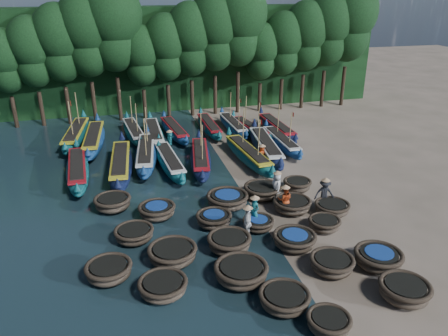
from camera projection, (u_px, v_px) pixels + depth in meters
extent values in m
plane|color=gray|center=(253.00, 209.00, 25.19)|extent=(120.00, 120.00, 0.00)
cube|color=black|center=(184.00, 58.00, 44.22)|extent=(40.00, 3.00, 10.00)
ellipsoid|color=#4D3E30|center=(329.00, 324.00, 16.21)|extent=(1.62, 1.62, 0.61)
torus|color=#362C20|center=(329.00, 318.00, 16.10)|extent=(1.71, 1.71, 0.18)
cylinder|color=black|center=(329.00, 318.00, 16.09)|extent=(1.27, 1.27, 0.06)
ellipsoid|color=#4D3E30|center=(404.00, 292.00, 17.80)|extent=(2.39, 2.39, 0.72)
torus|color=#362C20|center=(405.00, 286.00, 17.67)|extent=(2.14, 2.14, 0.22)
cylinder|color=black|center=(406.00, 285.00, 17.66)|extent=(1.62, 1.62, 0.07)
ellipsoid|color=#4D3E30|center=(163.00, 288.00, 18.13)|extent=(2.52, 2.52, 0.63)
torus|color=#362C20|center=(163.00, 282.00, 18.02)|extent=(2.10, 2.10, 0.19)
cylinder|color=black|center=(163.00, 282.00, 18.00)|extent=(1.60, 1.60, 0.06)
ellipsoid|color=#4D3E30|center=(241.00, 274.00, 18.93)|extent=(2.92, 2.92, 0.74)
torus|color=#362C20|center=(241.00, 267.00, 18.79)|extent=(2.40, 2.40, 0.22)
cylinder|color=black|center=(241.00, 266.00, 18.78)|extent=(1.82, 1.82, 0.07)
ellipsoid|color=#4D3E30|center=(284.00, 300.00, 17.42)|extent=(2.33, 2.33, 0.63)
torus|color=#362C20|center=(285.00, 294.00, 17.30)|extent=(2.10, 2.10, 0.19)
cylinder|color=black|center=(285.00, 294.00, 17.29)|extent=(1.60, 1.60, 0.06)
ellipsoid|color=#4D3E30|center=(332.00, 265.00, 19.55)|extent=(2.39, 2.39, 0.67)
torus|color=#362C20|center=(332.00, 259.00, 19.43)|extent=(2.03, 2.03, 0.20)
cylinder|color=black|center=(332.00, 259.00, 19.42)|extent=(1.54, 1.54, 0.06)
ellipsoid|color=#4D3E30|center=(378.00, 260.00, 19.87)|extent=(2.23, 2.23, 0.73)
torus|color=#362C20|center=(379.00, 254.00, 19.74)|extent=(2.23, 2.23, 0.22)
cylinder|color=black|center=(379.00, 253.00, 19.72)|extent=(1.69, 1.69, 0.07)
cylinder|color=navy|center=(379.00, 252.00, 19.71)|extent=(1.30, 1.30, 0.04)
ellipsoid|color=#4D3E30|center=(109.00, 272.00, 19.07)|extent=(2.44, 2.44, 0.69)
torus|color=#362C20|center=(108.00, 266.00, 18.94)|extent=(2.09, 2.09, 0.21)
cylinder|color=black|center=(108.00, 265.00, 18.93)|extent=(1.58, 1.58, 0.06)
ellipsoid|color=#4D3E30|center=(173.00, 255.00, 20.25)|extent=(2.37, 2.37, 0.71)
torus|color=#362C20|center=(172.00, 249.00, 20.12)|extent=(2.34, 2.34, 0.22)
cylinder|color=black|center=(172.00, 248.00, 20.11)|extent=(1.78, 1.78, 0.06)
ellipsoid|color=#4D3E30|center=(229.00, 244.00, 21.06)|extent=(2.11, 2.11, 0.76)
torus|color=#362C20|center=(229.00, 238.00, 20.92)|extent=(2.17, 2.17, 0.23)
cylinder|color=black|center=(229.00, 237.00, 20.90)|extent=(1.63, 1.63, 0.07)
ellipsoid|color=#4D3E30|center=(294.00, 241.00, 21.39)|extent=(2.59, 2.59, 0.66)
torus|color=#362C20|center=(295.00, 236.00, 21.27)|extent=(2.16, 2.16, 0.20)
cylinder|color=black|center=(295.00, 235.00, 21.25)|extent=(1.65, 1.65, 0.06)
cylinder|color=navy|center=(295.00, 234.00, 21.24)|extent=(1.27, 1.27, 0.04)
ellipsoid|color=#4D3E30|center=(324.00, 225.00, 22.89)|extent=(1.95, 1.95, 0.60)
torus|color=#362C20|center=(325.00, 220.00, 22.78)|extent=(1.72, 1.72, 0.18)
cylinder|color=black|center=(325.00, 220.00, 22.77)|extent=(1.29, 1.29, 0.05)
ellipsoid|color=#4D3E30|center=(134.00, 235.00, 21.92)|extent=(2.00, 2.00, 0.64)
torus|color=#362C20|center=(134.00, 230.00, 21.80)|extent=(2.02, 2.02, 0.19)
cylinder|color=black|center=(134.00, 230.00, 21.79)|extent=(1.53, 1.53, 0.06)
ellipsoid|color=#4D3E30|center=(214.00, 221.00, 23.24)|extent=(1.98, 1.98, 0.67)
torus|color=#362C20|center=(214.00, 215.00, 23.12)|extent=(1.95, 1.95, 0.20)
cylinder|color=black|center=(214.00, 215.00, 23.10)|extent=(1.47, 1.47, 0.06)
cylinder|color=navy|center=(214.00, 214.00, 23.09)|extent=(1.13, 1.13, 0.04)
ellipsoid|color=#4D3E30|center=(258.00, 225.00, 22.95)|extent=(1.56, 1.56, 0.57)
torus|color=#362C20|center=(258.00, 220.00, 22.84)|extent=(1.69, 1.69, 0.17)
cylinder|color=black|center=(258.00, 220.00, 22.83)|extent=(1.28, 1.28, 0.05)
cylinder|color=navy|center=(258.00, 219.00, 22.82)|extent=(0.98, 0.98, 0.03)
ellipsoid|color=#4D3E30|center=(292.00, 206.00, 24.76)|extent=(2.19, 2.19, 0.67)
torus|color=#362C20|center=(292.00, 201.00, 24.64)|extent=(2.21, 2.21, 0.20)
cylinder|color=black|center=(292.00, 200.00, 24.62)|extent=(1.68, 1.68, 0.06)
ellipsoid|color=#4D3E30|center=(332.00, 209.00, 24.53)|extent=(2.21, 2.21, 0.60)
torus|color=#362C20|center=(332.00, 204.00, 24.42)|extent=(1.99, 1.99, 0.18)
cylinder|color=black|center=(333.00, 204.00, 24.40)|extent=(1.52, 1.52, 0.05)
ellipsoid|color=#4D3E30|center=(113.00, 204.00, 24.91)|extent=(2.49, 2.49, 0.73)
torus|color=#362C20|center=(112.00, 199.00, 24.78)|extent=(2.13, 2.13, 0.22)
cylinder|color=black|center=(112.00, 198.00, 24.76)|extent=(1.60, 1.60, 0.07)
ellipsoid|color=#4D3E30|center=(157.00, 212.00, 24.11)|extent=(2.11, 2.11, 0.68)
torus|color=#362C20|center=(157.00, 207.00, 23.98)|extent=(2.09, 2.09, 0.21)
cylinder|color=black|center=(157.00, 206.00, 23.97)|extent=(1.58, 1.58, 0.06)
cylinder|color=navy|center=(157.00, 206.00, 23.95)|extent=(1.21, 1.21, 0.04)
ellipsoid|color=#4D3E30|center=(227.00, 201.00, 25.22)|extent=(2.74, 2.74, 0.75)
torus|color=#362C20|center=(227.00, 196.00, 25.09)|extent=(2.45, 2.45, 0.23)
cylinder|color=black|center=(227.00, 195.00, 25.07)|extent=(1.87, 1.87, 0.07)
cylinder|color=navy|center=(227.00, 194.00, 25.05)|extent=(1.44, 1.44, 0.05)
ellipsoid|color=#4D3E30|center=(262.00, 192.00, 26.40)|extent=(2.67, 2.67, 0.71)
torus|color=#362C20|center=(263.00, 187.00, 26.27)|extent=(2.29, 2.29, 0.21)
cylinder|color=black|center=(263.00, 186.00, 26.25)|extent=(1.74, 1.74, 0.06)
ellipsoid|color=#4D3E30|center=(297.00, 186.00, 27.28)|extent=(2.11, 2.11, 0.64)
torus|color=#362C20|center=(298.00, 181.00, 27.16)|extent=(1.78, 1.78, 0.19)
cylinder|color=black|center=(298.00, 181.00, 27.15)|extent=(1.33, 1.33, 0.06)
ellipsoid|color=#105B5C|center=(78.00, 170.00, 29.05)|extent=(1.97, 8.26, 1.02)
cone|color=#105B5C|center=(76.00, 142.00, 32.29)|extent=(0.45, 0.45, 0.61)
cone|color=#105B5C|center=(77.00, 186.00, 25.31)|extent=(0.45, 0.45, 0.51)
cube|color=maroon|center=(77.00, 164.00, 28.88)|extent=(1.46, 6.40, 0.12)
cube|color=black|center=(77.00, 163.00, 28.85)|extent=(1.13, 5.56, 0.10)
ellipsoid|color=#0E1C35|center=(121.00, 165.00, 29.78)|extent=(2.15, 8.94, 1.11)
cone|color=#0E1C35|center=(122.00, 135.00, 33.40)|extent=(0.49, 0.49, 0.66)
cone|color=#0E1C35|center=(117.00, 182.00, 25.61)|extent=(0.49, 0.49, 0.55)
cube|color=gold|center=(120.00, 159.00, 29.59)|extent=(1.59, 6.92, 0.13)
cube|color=black|center=(120.00, 158.00, 29.56)|extent=(1.24, 6.02, 0.11)
ellipsoid|color=navy|center=(146.00, 155.00, 31.59)|extent=(2.50, 8.69, 1.07)
cone|color=navy|center=(147.00, 128.00, 35.13)|extent=(0.47, 0.47, 0.64)
cone|color=navy|center=(143.00, 169.00, 27.52)|extent=(0.47, 0.47, 0.54)
cube|color=silver|center=(146.00, 149.00, 31.41)|extent=(1.87, 6.73, 0.13)
cube|color=black|center=(146.00, 148.00, 31.38)|extent=(1.49, 5.84, 0.11)
cylinder|color=#997F4C|center=(146.00, 127.00, 32.11)|extent=(0.08, 0.25, 3.00)
cylinder|color=#997F4C|center=(145.00, 140.00, 29.47)|extent=(0.08, 0.25, 3.00)
plane|color=red|center=(146.00, 121.00, 28.98)|extent=(0.00, 0.38, 0.38)
ellipsoid|color=#105B5C|center=(170.00, 162.00, 30.47)|extent=(2.00, 7.82, 0.97)
cone|color=#105B5C|center=(159.00, 137.00, 33.51)|extent=(0.43, 0.43, 0.58)
cone|color=#105B5C|center=(182.00, 175.00, 26.95)|extent=(0.43, 0.43, 0.48)
cube|color=silver|center=(169.00, 157.00, 30.31)|extent=(1.49, 6.06, 0.12)
cube|color=black|center=(169.00, 156.00, 30.28)|extent=(1.17, 5.26, 0.10)
ellipsoid|color=#0E1C35|center=(200.00, 159.00, 31.00)|extent=(2.73, 8.13, 1.00)
cone|color=#0E1C35|center=(199.00, 133.00, 34.32)|extent=(0.44, 0.44, 0.60)
cone|color=#0E1C35|center=(202.00, 173.00, 27.18)|extent=(0.44, 0.44, 0.50)
cube|color=maroon|center=(200.00, 153.00, 30.83)|extent=(2.05, 6.29, 0.12)
cube|color=black|center=(200.00, 152.00, 30.80)|extent=(1.65, 5.46, 0.10)
cylinder|color=#997F4C|center=(201.00, 132.00, 31.48)|extent=(0.07, 0.24, 2.80)
cylinder|color=#997F4C|center=(202.00, 145.00, 29.00)|extent=(0.07, 0.24, 2.80)
plane|color=red|center=(204.00, 127.00, 28.54)|extent=(0.00, 0.35, 0.35)
ellipsoid|color=#105B5C|center=(248.00, 155.00, 31.57)|extent=(2.27, 8.45, 1.04)
cone|color=#105B5C|center=(229.00, 130.00, 34.84)|extent=(0.46, 0.46, 0.63)
cone|color=#105B5C|center=(273.00, 168.00, 27.80)|extent=(0.46, 0.46, 0.52)
cube|color=gold|center=(248.00, 150.00, 31.40)|extent=(1.69, 6.54, 0.13)
cube|color=black|center=(248.00, 149.00, 31.37)|extent=(1.34, 5.68, 0.10)
cylinder|color=#997F4C|center=(243.00, 128.00, 32.04)|extent=(0.07, 0.25, 2.92)
cylinder|color=#997F4C|center=(259.00, 140.00, 29.60)|extent=(0.07, 0.25, 2.92)
plane|color=red|center=(262.00, 122.00, 29.15)|extent=(0.00, 0.36, 0.36)
ellipsoid|color=#0E1C35|center=(266.00, 148.00, 32.97)|extent=(2.51, 8.94, 1.10)
cone|color=#0E1C35|center=(254.00, 122.00, 36.61)|extent=(0.49, 0.49, 0.66)
cone|color=#0E1C35|center=(281.00, 161.00, 28.79)|extent=(0.49, 0.49, 0.55)
cube|color=silver|center=(266.00, 142.00, 32.79)|extent=(1.87, 6.92, 0.13)
cube|color=black|center=(266.00, 141.00, 32.76)|extent=(1.48, 6.01, 0.11)
ellipsoid|color=navy|center=(281.00, 142.00, 34.33)|extent=(1.39, 7.45, 0.93)
cone|color=navy|center=(266.00, 122.00, 37.32)|extent=(0.41, 0.41, 0.56)
cone|color=navy|center=(301.00, 151.00, 30.87)|extent=(0.41, 0.41, 0.47)
cube|color=silver|center=(282.00, 138.00, 34.17)|extent=(1.02, 5.77, 0.11)
cube|color=black|center=(282.00, 137.00, 34.14)|extent=(0.76, 5.03, 0.09)
cylinder|color=#997F4C|center=(278.00, 120.00, 34.76)|extent=(0.07, 0.22, 2.60)
cylinder|color=#997F4C|center=(290.00, 129.00, 32.52)|extent=(0.07, 0.22, 2.60)
plane|color=red|center=(293.00, 115.00, 32.11)|extent=(0.00, 0.33, 0.33)
ellipsoid|color=#105B5C|center=(76.00, 135.00, 35.65)|extent=(2.52, 8.83, 1.09)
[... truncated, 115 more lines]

